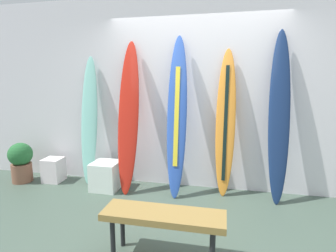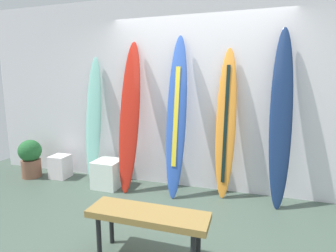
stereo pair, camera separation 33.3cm
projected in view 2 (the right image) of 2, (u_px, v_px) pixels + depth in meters
The scene contains 11 objects.
ground at pixel (172, 230), 2.88m from camera, with size 8.00×8.00×0.04m, color #425448.
wall_back at pixel (198, 94), 3.86m from camera, with size 7.20×0.20×2.80m, color silver.
surfboard_seafoam at pixel (94, 121), 4.15m from camera, with size 0.29×0.33×1.97m.
surfboard_crimson at pixel (130, 117), 3.81m from camera, with size 0.33×0.56×2.17m.
surfboard_cobalt at pixel (176, 117), 3.61m from camera, with size 0.29×0.51×2.22m.
surfboard_sunset at pixel (226, 126), 3.55m from camera, with size 0.28×0.29×2.03m.
surfboard_navy at pixel (281, 120), 3.26m from camera, with size 0.29×0.42×2.25m.
display_block_left at pixel (108, 174), 3.98m from camera, with size 0.39×0.39×0.41m.
display_block_center at pixel (60, 167), 4.37m from camera, with size 0.29×0.29×0.37m.
potted_plant at pixel (30, 157), 4.38m from camera, with size 0.36×0.36×0.63m.
bench at pixel (148, 218), 2.33m from camera, with size 1.09×0.32×0.46m.
Camera 2 is at (0.75, -2.54, 1.60)m, focal length 28.15 mm.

